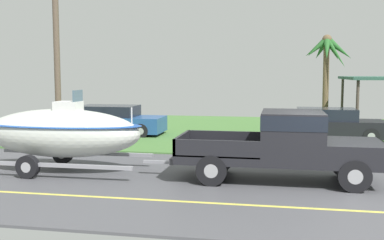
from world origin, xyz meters
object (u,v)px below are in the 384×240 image
(boat_on_trailer, at_px, (61,132))
(parked_sedan_near, at_px, (330,125))
(palm_tree_near_left, at_px, (327,56))
(parked_sedan_far, at_px, (112,121))
(utility_pole, at_px, (56,34))
(pickup_truck_towing, at_px, (291,143))

(boat_on_trailer, height_order, parked_sedan_near, boat_on_trailer)
(boat_on_trailer, xyz_separation_m, palm_tree_near_left, (8.78, 13.82, 2.68))
(parked_sedan_near, relative_size, parked_sedan_far, 0.93)
(boat_on_trailer, xyz_separation_m, utility_pole, (-2.37, 4.49, 3.26))
(parked_sedan_near, distance_m, parked_sedan_far, 9.80)
(pickup_truck_towing, bearing_deg, utility_pole, 153.41)
(palm_tree_near_left, height_order, utility_pole, utility_pole)
(pickup_truck_towing, height_order, palm_tree_near_left, palm_tree_near_left)
(parked_sedan_far, bearing_deg, palm_tree_near_left, 30.85)
(boat_on_trailer, bearing_deg, parked_sedan_far, 99.89)
(boat_on_trailer, distance_m, parked_sedan_near, 11.59)
(parked_sedan_far, height_order, palm_tree_near_left, palm_tree_near_left)
(boat_on_trailer, relative_size, utility_pole, 0.72)
(pickup_truck_towing, distance_m, utility_pole, 10.59)
(boat_on_trailer, height_order, palm_tree_near_left, palm_tree_near_left)
(palm_tree_near_left, bearing_deg, pickup_truck_towing, -98.91)
(pickup_truck_towing, distance_m, parked_sedan_far, 11.13)
(parked_sedan_far, xyz_separation_m, utility_pole, (-1.01, -3.28, 3.74))
(utility_pole, bearing_deg, parked_sedan_far, 72.82)
(palm_tree_near_left, bearing_deg, parked_sedan_far, -149.15)
(parked_sedan_near, xyz_separation_m, utility_pole, (-10.81, -3.43, 3.74))
(boat_on_trailer, bearing_deg, palm_tree_near_left, 57.58)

